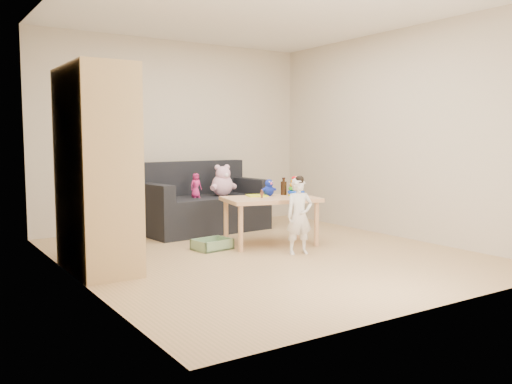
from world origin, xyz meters
TOP-DOWN VIEW (x-y plane):
  - room at (0.00, 0.00)m, footprint 4.50×4.50m
  - wardrobe at (-1.73, 0.26)m, footprint 0.53×1.06m
  - sofa at (0.12, 1.64)m, footprint 1.75×1.00m
  - play_table at (0.34, 0.39)m, footprint 1.18×0.89m
  - storage_bin at (-0.37, 0.51)m, footprint 0.44×0.36m
  - toddler at (0.31, -0.20)m, footprint 0.34×0.26m
  - pink_bear at (0.37, 1.59)m, footprint 0.40×0.37m
  - doll at (-0.04, 1.56)m, footprint 0.17×0.12m
  - ring_stacker at (0.69, 0.35)m, footprint 0.21×0.21m
  - brown_bottle at (0.64, 0.53)m, footprint 0.07×0.07m
  - blue_plush at (0.42, 0.54)m, footprint 0.18×0.15m
  - wooden_figure at (0.22, 0.39)m, footprint 0.05×0.04m
  - yellow_book at (0.28, 0.58)m, footprint 0.28×0.28m

SIDE VIEW (x-z plane):
  - storage_bin at x=-0.37m, z-range 0.00..0.12m
  - sofa at x=0.12m, z-range 0.00..0.47m
  - play_table at x=0.34m, z-range 0.00..0.56m
  - toddler at x=0.31m, z-range 0.00..0.80m
  - yellow_book at x=0.28m, z-range 0.56..0.58m
  - wooden_figure at x=0.22m, z-range 0.56..0.66m
  - doll at x=-0.04m, z-range 0.47..0.79m
  - brown_bottle at x=0.64m, z-range 0.54..0.76m
  - pink_bear at x=0.37m, z-range 0.47..0.83m
  - ring_stacker at x=0.69m, z-range 0.54..0.77m
  - blue_plush at x=0.42m, z-range 0.56..0.76m
  - wardrobe at x=-1.73m, z-range 0.00..1.91m
  - room at x=0.00m, z-range -0.95..3.55m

